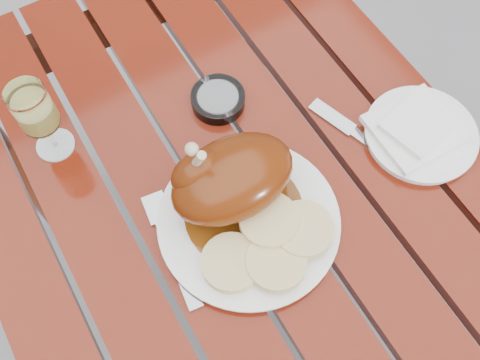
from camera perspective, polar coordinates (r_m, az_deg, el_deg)
name	(u,v)px	position (r m, az deg, el deg)	size (l,w,h in m)	color
ground	(248,316)	(1.56, 0.83, -14.33)	(60.00, 60.00, 0.00)	slate
table	(250,280)	(1.20, 1.07, -10.60)	(0.80, 1.20, 0.75)	maroon
dinner_plate	(249,222)	(0.83, 0.93, -4.48)	(0.28, 0.28, 0.02)	white
roast_duck	(228,179)	(0.79, -1.24, 0.08)	(0.20, 0.19, 0.14)	#61300B
bread_dumplings	(270,244)	(0.79, 3.21, -6.79)	(0.21, 0.15, 0.03)	#DBCA85
wine_glass	(41,121)	(0.89, -20.46, 5.90)	(0.06, 0.06, 0.15)	#D0CB5E
side_plate	(421,134)	(0.95, 18.71, 4.63)	(0.19, 0.19, 0.02)	white
napkin	(414,128)	(0.94, 18.12, 5.26)	(0.14, 0.13, 0.01)	white
ashtray	(218,99)	(0.93, -2.37, 8.59)	(0.09, 0.09, 0.02)	#B2B7BC
fork	(175,254)	(0.82, -6.95, -7.81)	(0.02, 0.18, 0.01)	gray
knife	(374,146)	(0.92, 14.14, 3.53)	(0.02, 0.19, 0.01)	gray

